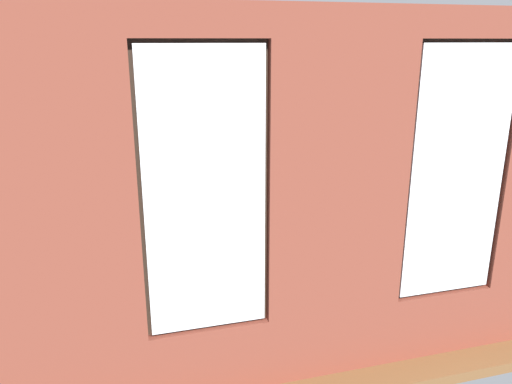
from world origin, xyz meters
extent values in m
cube|color=brown|center=(0.00, 0.00, -0.05)|extent=(6.60, 5.54, 0.10)
cube|color=brown|center=(0.00, 2.39, 1.51)|extent=(1.17, 0.16, 3.03)
cube|color=brown|center=(2.27, 2.39, 1.51)|extent=(1.46, 0.16, 3.03)
cube|color=brown|center=(-1.06, 2.39, 0.30)|extent=(0.95, 0.16, 0.61)
cube|color=brown|center=(-1.06, 2.39, 2.91)|extent=(0.95, 0.16, 0.24)
cube|color=white|center=(-1.06, 2.43, 1.70)|extent=(0.89, 0.03, 2.12)
cube|color=#38281E|center=(-1.06, 2.37, 1.70)|extent=(0.95, 0.04, 2.18)
cube|color=brown|center=(1.06, 2.39, 0.30)|extent=(0.95, 0.16, 0.61)
cube|color=brown|center=(1.06, 2.39, 2.91)|extent=(0.95, 0.16, 0.24)
cube|color=white|center=(1.06, 2.43, 1.70)|extent=(0.89, 0.03, 2.12)
cube|color=#38281E|center=(1.06, 2.37, 1.70)|extent=(0.95, 0.04, 2.18)
cube|color=tan|center=(0.00, 2.29, 0.58)|extent=(3.27, 0.24, 0.06)
cube|color=black|center=(0.00, 2.30, 1.94)|extent=(0.43, 0.03, 0.63)
cube|color=#A33875|center=(0.00, 2.29, 1.94)|extent=(0.37, 0.01, 0.57)
cube|color=black|center=(0.10, 1.69, 0.21)|extent=(1.70, 0.85, 0.42)
cube|color=black|center=(0.10, 2.02, 0.61)|extent=(1.70, 0.24, 0.38)
cube|color=black|center=(-0.64, 1.69, 0.52)|extent=(0.22, 0.85, 0.24)
cube|color=black|center=(0.85, 1.69, 0.52)|extent=(0.22, 0.85, 0.24)
cube|color=black|center=(-0.21, 1.65, 0.48)|extent=(0.58, 0.65, 0.12)
cube|color=black|center=(0.42, 1.65, 0.48)|extent=(0.58, 0.65, 0.12)
cube|color=black|center=(-2.25, 0.09, 0.21)|extent=(0.91, 1.95, 0.42)
cube|color=black|center=(-2.57, 0.08, 0.61)|extent=(0.30, 1.94, 0.38)
cube|color=black|center=(-2.22, -0.77, 0.52)|extent=(0.86, 0.25, 0.24)
cube|color=black|center=(-2.27, 0.94, 0.52)|extent=(0.86, 0.25, 0.24)
cube|color=black|center=(-2.20, -0.28, 0.48)|extent=(0.67, 0.70, 0.12)
cube|color=black|center=(-2.22, 0.46, 0.48)|extent=(0.67, 0.70, 0.12)
cube|color=tan|center=(0.36, -0.47, 0.40)|extent=(1.36, 0.82, 0.04)
cube|color=tan|center=(-0.27, -0.82, 0.19)|extent=(0.07, 0.07, 0.38)
cube|color=tan|center=(0.98, -0.82, 0.19)|extent=(0.07, 0.07, 0.38)
cube|color=tan|center=(-0.27, -0.12, 0.19)|extent=(0.07, 0.07, 0.38)
cube|color=tan|center=(0.98, -0.12, 0.19)|extent=(0.07, 0.07, 0.38)
cylinder|color=#4C4C51|center=(0.36, -0.47, 0.47)|extent=(0.08, 0.08, 0.10)
cylinder|color=#B7333D|center=(0.76, -0.35, 0.49)|extent=(0.08, 0.08, 0.13)
cylinder|color=gray|center=(0.53, -0.58, 0.46)|extent=(0.10, 0.10, 0.07)
sphere|color=#286B2D|center=(0.53, -0.58, 0.55)|extent=(0.12, 0.12, 0.12)
cube|color=#B2B2B7|center=(-0.02, -0.62, 0.44)|extent=(0.18, 0.09, 0.02)
cube|color=black|center=(2.65, 0.44, 0.28)|extent=(0.98, 0.42, 0.55)
cube|color=black|center=(2.65, 0.44, 0.58)|extent=(0.51, 0.20, 0.05)
cube|color=black|center=(2.65, 0.44, 0.63)|extent=(0.06, 0.04, 0.06)
cube|color=black|center=(2.65, 0.44, 1.01)|extent=(1.15, 0.04, 0.69)
cube|color=black|center=(2.65, 0.42, 1.01)|extent=(1.10, 0.01, 0.64)
cylinder|color=beige|center=(-1.06, -0.46, 0.07)|extent=(0.15, 0.15, 0.14)
cylinder|color=brown|center=(-1.06, -0.46, 0.19)|extent=(0.02, 0.02, 0.09)
ellipsoid|color=#1E5B28|center=(-1.06, -0.46, 0.35)|extent=(0.29, 0.29, 0.24)
cylinder|color=beige|center=(2.10, 1.38, 0.17)|extent=(0.37, 0.37, 0.34)
cylinder|color=brown|center=(2.10, 1.38, 0.58)|extent=(0.07, 0.07, 0.48)
cone|color=#337F38|center=(2.28, 1.40, 1.05)|extent=(0.50, 0.21, 0.54)
cone|color=#337F38|center=(2.21, 1.56, 1.03)|extent=(0.39, 0.52, 0.50)
cone|color=#337F38|center=(2.01, 1.54, 1.05)|extent=(0.35, 0.48, 0.55)
cone|color=#337F38|center=(1.91, 1.38, 1.05)|extent=(0.49, 0.15, 0.54)
cone|color=#337F38|center=(2.01, 1.22, 1.06)|extent=(0.35, 0.48, 0.55)
cone|color=#337F38|center=(2.20, 1.19, 1.03)|extent=(0.36, 0.53, 0.51)
cylinder|color=beige|center=(-1.20, 1.69, 0.14)|extent=(0.28, 0.28, 0.28)
cylinder|color=brown|center=(-1.20, 1.69, 0.36)|extent=(0.04, 0.04, 0.15)
ellipsoid|color=#286B2D|center=(-1.20, 1.69, 0.65)|extent=(0.46, 0.46, 0.43)
cylinder|color=gray|center=(2.35, -1.72, 0.16)|extent=(0.27, 0.27, 0.33)
cylinder|color=brown|center=(2.35, -1.72, 0.57)|extent=(0.05, 0.05, 0.48)
cone|color=#286B2D|center=(2.54, -1.72, 0.95)|extent=(0.46, 0.12, 0.38)
cone|color=#286B2D|center=(2.45, -1.58, 0.97)|extent=(0.35, 0.42, 0.40)
cone|color=#286B2D|center=(2.27, -1.60, 1.00)|extent=(0.30, 0.38, 0.46)
cone|color=#286B2D|center=(2.17, -1.69, 0.97)|extent=(0.44, 0.18, 0.41)
cone|color=#286B2D|center=(2.27, -1.89, 0.96)|extent=(0.30, 0.46, 0.38)
cone|color=#286B2D|center=(2.41, -1.89, 0.97)|extent=(0.26, 0.44, 0.41)
camera|label=1|loc=(1.64, 5.83, 2.78)|focal=35.00mm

